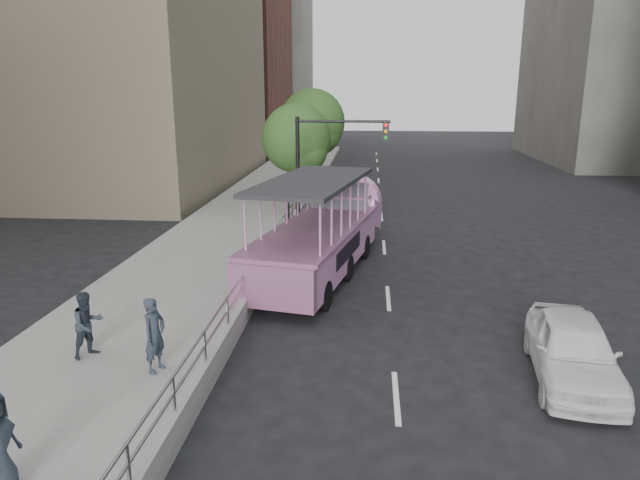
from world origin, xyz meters
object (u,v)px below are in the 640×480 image
(pedestrian_near, at_px, (155,335))
(street_tree_far, at_px, (314,125))
(pedestrian_mid, at_px, (88,324))
(car, at_px, (573,349))
(duck_boat, at_px, (324,234))
(traffic_signal, at_px, (324,155))
(parking_sign, at_px, (289,206))
(street_tree_near, at_px, (298,141))

(pedestrian_near, relative_size, street_tree_far, 0.26)
(pedestrian_mid, bearing_deg, car, -55.02)
(duck_boat, bearing_deg, traffic_signal, 94.65)
(pedestrian_mid, relative_size, traffic_signal, 0.30)
(parking_sign, height_order, street_tree_near, street_tree_near)
(car, bearing_deg, pedestrian_near, -166.45)
(duck_boat, xyz_separation_m, parking_sign, (-1.70, 2.86, 0.42))
(traffic_signal, bearing_deg, pedestrian_mid, -107.73)
(pedestrian_mid, bearing_deg, parking_sign, 17.17)
(parking_sign, bearing_deg, duck_boat, -59.27)
(duck_boat, distance_m, street_tree_far, 15.36)
(pedestrian_mid, bearing_deg, traffic_signal, 15.27)
(street_tree_near, bearing_deg, street_tree_far, 88.09)
(pedestrian_near, relative_size, pedestrian_mid, 1.08)
(street_tree_far, bearing_deg, street_tree_near, -91.91)
(pedestrian_near, distance_m, pedestrian_mid, 1.91)
(parking_sign, bearing_deg, street_tree_far, 90.70)
(pedestrian_mid, xyz_separation_m, street_tree_far, (3.00, 23.17, 3.22))
(car, height_order, pedestrian_near, pedestrian_near)
(parking_sign, distance_m, traffic_signal, 3.44)
(pedestrian_near, bearing_deg, street_tree_near, 13.29)
(parking_sign, bearing_deg, street_tree_near, 93.27)
(street_tree_far, bearing_deg, traffic_signal, -81.57)
(parking_sign, bearing_deg, car, -53.58)
(duck_boat, height_order, pedestrian_mid, duck_boat)
(duck_boat, bearing_deg, car, -51.69)
(pedestrian_near, height_order, traffic_signal, traffic_signal)
(car, height_order, pedestrian_mid, pedestrian_mid)
(street_tree_near, bearing_deg, car, -63.85)
(street_tree_near, height_order, street_tree_far, street_tree_far)
(pedestrian_near, xyz_separation_m, street_tree_far, (1.18, 23.75, 3.16))
(duck_boat, distance_m, traffic_signal, 5.96)
(pedestrian_near, bearing_deg, car, -67.61)
(car, height_order, street_tree_far, street_tree_far)
(pedestrian_mid, bearing_deg, pedestrian_near, -74.66)
(pedestrian_mid, relative_size, parking_sign, 0.58)
(car, height_order, street_tree_near, street_tree_near)
(traffic_signal, bearing_deg, street_tree_far, 98.43)
(car, bearing_deg, street_tree_far, 117.05)
(car, distance_m, pedestrian_near, 9.28)
(traffic_signal, relative_size, street_tree_far, 0.81)
(duck_boat, xyz_separation_m, pedestrian_near, (-3.03, -8.81, -0.14))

